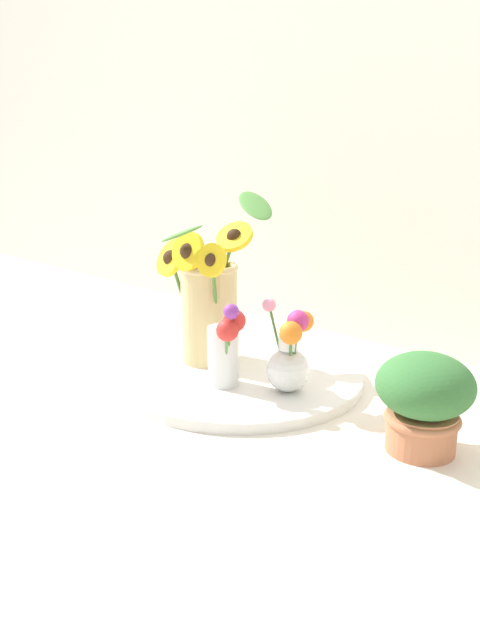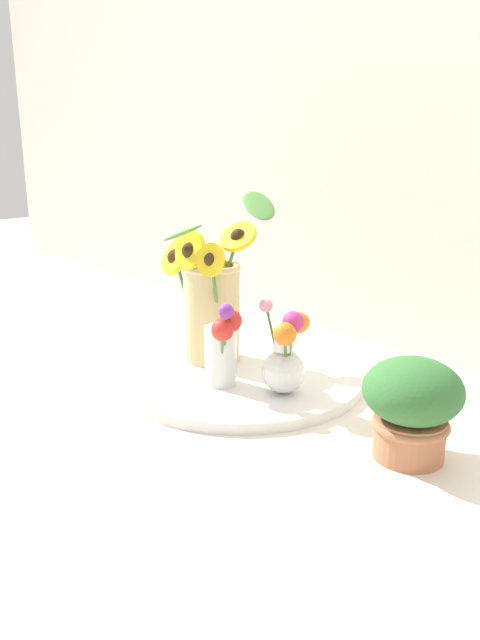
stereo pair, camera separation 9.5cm
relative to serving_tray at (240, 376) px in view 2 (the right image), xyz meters
name	(u,v)px [view 2 (the right image)]	position (x,y,z in m)	size (l,w,h in m)	color
ground_plane	(228,391)	(0.02, -0.06, -0.01)	(6.00, 6.00, 0.00)	silver
wall_back	(391,34)	(0.02, 0.43, 0.69)	(3.60, 0.06, 1.40)	silver
serving_tray	(240,376)	(0.00, 0.00, 0.00)	(0.50, 0.50, 0.02)	white
mason_jar_sunflowers	(212,300)	(-0.09, 0.01, 0.14)	(0.26, 0.25, 0.36)	#D1B77A
vase_small_center	(223,347)	(0.04, -0.08, 0.09)	(0.08, 0.08, 0.17)	white
vase_bulb_right	(285,358)	(0.14, -0.02, 0.08)	(0.10, 0.09, 0.17)	white
potted_plant	(412,404)	(0.41, -0.03, 0.08)	(0.15, 0.15, 0.16)	#B7704C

